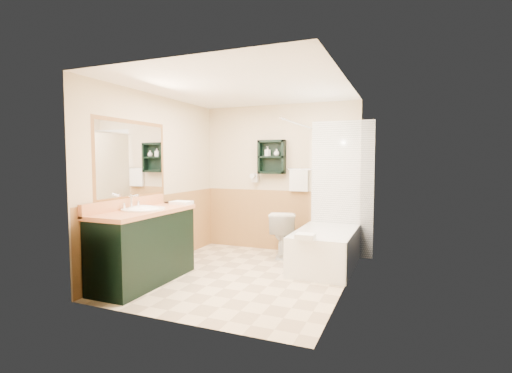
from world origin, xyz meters
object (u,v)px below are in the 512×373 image
object	(u,v)px
wall_shelf	(272,157)
hair_dryer	(255,178)
soap_bottle_a	(268,154)
toilet	(284,234)
vanity	(144,246)
vanity_book	(170,195)
soap_bottle_b	(277,153)
bathtub	(326,248)

from	to	relation	value
wall_shelf	hair_dryer	distance (m)	0.46
wall_shelf	soap_bottle_a	world-z (taller)	wall_shelf
hair_dryer	soap_bottle_a	bearing A→B (deg)	-7.37
soap_bottle_a	hair_dryer	bearing A→B (deg)	172.63
toilet	vanity	bearing A→B (deg)	45.29
vanity	vanity_book	xyz separation A→B (m)	(-0.17, 0.77, 0.56)
hair_dryer	soap_bottle_b	world-z (taller)	soap_bottle_b
vanity_book	bathtub	bearing A→B (deg)	30.64
bathtub	soap_bottle_b	bearing A→B (deg)	149.01
hair_dryer	vanity_book	xyz separation A→B (m)	(-0.76, -1.35, -0.19)
bathtub	vanity_book	bearing A→B (deg)	-160.13
vanity	vanity_book	size ratio (longest dim) A/B	6.38
bathtub	soap_bottle_b	distance (m)	1.74
hair_dryer	vanity	bearing A→B (deg)	-105.67
toilet	soap_bottle_a	size ratio (longest dim) A/B	4.65
vanity	hair_dryer	bearing A→B (deg)	74.33
soap_bottle_a	toilet	bearing A→B (deg)	-32.31
hair_dryer	soap_bottle_a	world-z (taller)	soap_bottle_a
bathtub	soap_bottle_a	size ratio (longest dim) A/B	9.78
wall_shelf	soap_bottle_b	xyz separation A→B (m)	(0.09, -0.01, 0.06)
toilet	wall_shelf	bearing A→B (deg)	-51.07
soap_bottle_b	vanity	bearing A→B (deg)	-115.16
bathtub	vanity	bearing A→B (deg)	-141.51
hair_dryer	soap_bottle_a	size ratio (longest dim) A/B	1.57
wall_shelf	bathtub	size ratio (longest dim) A/B	0.37
hair_dryer	vanity	xyz separation A→B (m)	(-0.59, -2.12, -0.75)
vanity	toilet	xyz separation A→B (m)	(1.18, 1.87, -0.10)
soap_bottle_b	soap_bottle_a	bearing A→B (deg)	180.00
wall_shelf	bathtub	world-z (taller)	wall_shelf
toilet	vanity_book	xyz separation A→B (m)	(-1.35, -1.09, 0.66)
toilet	soap_bottle_b	distance (m)	1.30
wall_shelf	soap_bottle_a	size ratio (longest dim) A/B	3.59
hair_dryer	soap_bottle_a	xyz separation A→B (m)	(0.23, -0.03, 0.40)
hair_dryer	vanity	size ratio (longest dim) A/B	0.17
soap_bottle_a	soap_bottle_b	size ratio (longest dim) A/B	1.33
bathtub	toilet	xyz separation A→B (m)	(-0.74, 0.34, 0.09)
hair_dryer	soap_bottle_b	size ratio (longest dim) A/B	2.08
wall_shelf	soap_bottle_b	size ratio (longest dim) A/B	4.76
vanity_book	soap_bottle_b	world-z (taller)	soap_bottle_b
wall_shelf	hair_dryer	xyz separation A→B (m)	(-0.30, 0.02, -0.35)
vanity	bathtub	distance (m)	2.46
wall_shelf	vanity	size ratio (longest dim) A/B	0.39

